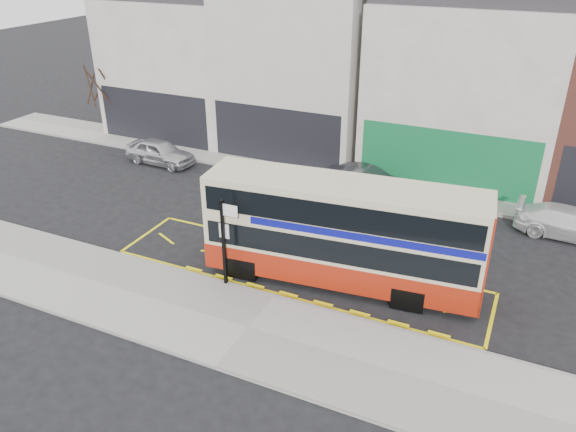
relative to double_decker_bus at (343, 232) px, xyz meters
The scene contains 15 objects.
ground 3.12m from the double_decker_bus, 136.10° to the right, with size 120.00×120.00×0.00m, color black.
pavement 4.72m from the double_decker_bus, 113.40° to the right, with size 40.00×4.00×0.15m, color #A19E99.
kerb 3.29m from the double_decker_bus, 130.23° to the right, with size 40.00×0.15×0.15m, color gray.
far_pavement 9.71m from the double_decker_bus, 100.32° to the left, with size 50.00×3.00×0.15m, color #A19E99.
road_markings 2.66m from the double_decker_bus, behind, with size 14.00×3.40×0.01m, color #FFEC0D, non-canonical shape.
terrace_far_left 20.42m from the double_decker_bus, 138.72° to the left, with size 8.00×8.01×10.80m.
terrace_left 15.52m from the double_decker_bus, 118.36° to the left, with size 8.00×8.01×11.80m.
terrace_green_shop 13.80m from the double_decker_bus, 82.34° to the left, with size 9.00×8.01×11.30m.
double_decker_bus is the anchor object (origin of this frame).
bus_stop_post 4.11m from the double_decker_bus, 150.37° to the right, with size 0.82×0.14×3.27m.
car_silver 14.80m from the double_decker_bus, 152.19° to the left, with size 1.60×3.98×1.35m, color silver.
car_grey 7.69m from the double_decker_bus, 100.98° to the left, with size 1.52×4.36×1.44m, color #414249.
car_white 10.43m from the double_decker_bus, 43.95° to the left, with size 1.76×4.33×1.26m, color white.
street_tree_left 21.53m from the double_decker_bus, 153.30° to the left, with size 2.55×2.55×5.50m.
street_tree_right 11.87m from the double_decker_bus, 61.71° to the left, with size 2.46×2.46×5.31m.
Camera 1 is at (7.19, -14.79, 11.36)m, focal length 35.00 mm.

